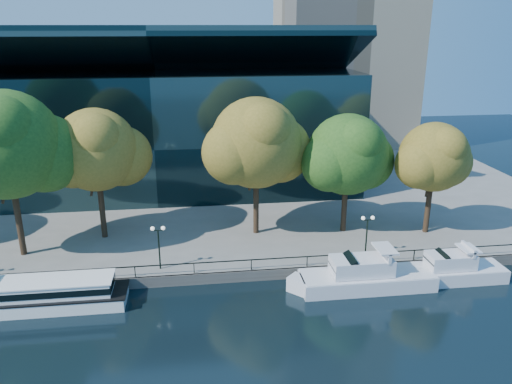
{
  "coord_description": "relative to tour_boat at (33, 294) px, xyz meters",
  "views": [
    {
      "loc": [
        0.3,
        -35.87,
        21.5
      ],
      "look_at": [
        6.03,
        8.0,
        6.59
      ],
      "focal_mm": 35.0,
      "sensor_mm": 36.0,
      "label": 1
    }
  ],
  "objects": [
    {
      "name": "tree_4",
      "position": [
        28.45,
        9.77,
        7.81
      ],
      "size": [
        10.14,
        8.31,
        12.26
      ],
      "color": "black",
      "rests_on": "promenade"
    },
    {
      "name": "ground",
      "position": [
        12.69,
        -0.94,
        -1.22
      ],
      "size": [
        160.0,
        160.0,
        0.0
      ],
      "primitive_type": "plane",
      "color": "black",
      "rests_on": "ground"
    },
    {
      "name": "lamp_1",
      "position": [
        9.74,
        3.56,
        2.76
      ],
      "size": [
        1.26,
        0.36,
        4.03
      ],
      "color": "black",
      "rests_on": "promenade"
    },
    {
      "name": "cruiser_far",
      "position": [
        34.95,
        -0.03,
        -0.17
      ],
      "size": [
        10.09,
        2.8,
        3.3
      ],
      "color": "silver",
      "rests_on": "ground"
    },
    {
      "name": "convention_building",
      "position": [
        8.69,
        30.84,
        7.29
      ],
      "size": [
        50.0,
        24.57,
        21.43
      ],
      "color": "black",
      "rests_on": "ground"
    },
    {
      "name": "promenade",
      "position": [
        12.69,
        35.43,
        -0.72
      ],
      "size": [
        90.0,
        67.08,
        1.0
      ],
      "color": "slate",
      "rests_on": "ground"
    },
    {
      "name": "tree_2",
      "position": [
        3.94,
        11.35,
        8.67
      ],
      "size": [
        10.03,
        8.22,
        13.08
      ],
      "color": "black",
      "rests_on": "promenade"
    },
    {
      "name": "tree_3",
      "position": [
        19.36,
        10.43,
        9.08
      ],
      "size": [
        11.19,
        9.18,
        13.97
      ],
      "color": "black",
      "rests_on": "promenade"
    },
    {
      "name": "cruiser_near",
      "position": [
        26.83,
        -0.34,
        -0.08
      ],
      "size": [
        12.7,
        3.27,
        3.68
      ],
      "color": "silver",
      "rests_on": "ground"
    },
    {
      "name": "tree_5",
      "position": [
        36.84,
        8.36,
        7.64
      ],
      "size": [
        8.65,
        7.09,
        11.47
      ],
      "color": "black",
      "rests_on": "promenade"
    },
    {
      "name": "railing",
      "position": [
        12.69,
        2.31,
        0.72
      ],
      "size": [
        88.2,
        0.08,
        0.99
      ],
      "color": "black",
      "rests_on": "promenade"
    },
    {
      "name": "tree_1",
      "position": [
        -2.94,
        8.13,
        10.09
      ],
      "size": [
        12.04,
        9.87,
        15.33
      ],
      "color": "black",
      "rests_on": "promenade"
    },
    {
      "name": "tour_boat",
      "position": [
        0.0,
        0.0,
        0.0
      ],
      "size": [
        15.1,
        3.37,
        2.86
      ],
      "color": "white",
      "rests_on": "ground"
    },
    {
      "name": "lamp_2",
      "position": [
        28.51,
        3.56,
        2.76
      ],
      "size": [
        1.26,
        0.36,
        4.03
      ],
      "color": "black",
      "rests_on": "promenade"
    }
  ]
}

